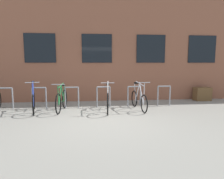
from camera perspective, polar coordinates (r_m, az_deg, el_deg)
The scene contains 8 objects.
ground_plane at distance 6.11m, azimuth -3.18°, elevation -8.66°, with size 42.00×42.00×0.00m, color gray.
storefront_building at distance 12.89m, azimuth -4.72°, elevation 11.99°, with size 28.00×7.60×5.47m.
bike_rack at distance 7.86m, azimuth -6.75°, elevation -1.49°, with size 6.54×0.05×0.81m.
bicycle_blue at distance 7.64m, azimuth -21.00°, elevation -2.90°, with size 0.55×1.68×1.10m.
bicycle_white at distance 7.28m, azimuth -1.16°, elevation -2.84°, with size 0.44×1.83×1.08m.
bicycle_silver at distance 7.59m, azimuth 7.48°, elevation -2.69°, with size 0.44×1.71×1.06m.
bicycle_green at distance 7.51m, azimuth -13.82°, elevation -2.85°, with size 0.44×1.68×1.02m.
planter_box at distance 10.15m, azimuth 23.82°, elevation -1.13°, with size 0.70×0.44×0.60m, color brown.
Camera 1 is at (-0.26, -5.87, 1.68)m, focal length 32.85 mm.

